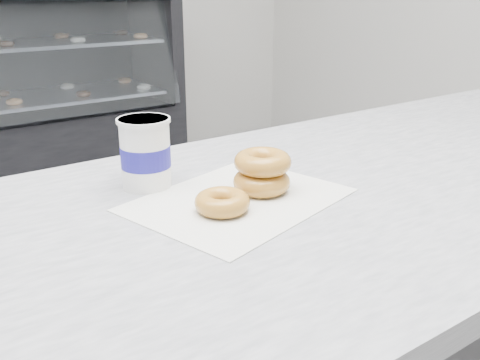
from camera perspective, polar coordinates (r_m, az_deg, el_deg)
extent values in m
cube|color=#B5B5BA|center=(0.87, 0.92, -4.18)|extent=(3.06, 0.76, 0.04)
cube|color=black|center=(3.73, -9.26, 14.45)|extent=(0.08, 0.70, 0.75)
cube|color=silver|center=(0.89, -0.17, -2.11)|extent=(0.40, 0.34, 0.00)
torus|color=#C38035|center=(0.84, -1.91, -2.37)|extent=(0.11, 0.11, 0.03)
torus|color=#C38035|center=(0.92, 2.32, -0.18)|extent=(0.10, 0.10, 0.03)
torus|color=#C38035|center=(0.91, 2.43, 1.94)|extent=(0.12, 0.12, 0.03)
cylinder|color=white|center=(0.94, -10.05, 2.85)|extent=(0.09, 0.09, 0.12)
cylinder|color=white|center=(0.93, -10.27, 6.30)|extent=(0.09, 0.09, 0.01)
cylinder|color=navy|center=(0.95, -10.03, 2.54)|extent=(0.10, 0.10, 0.04)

